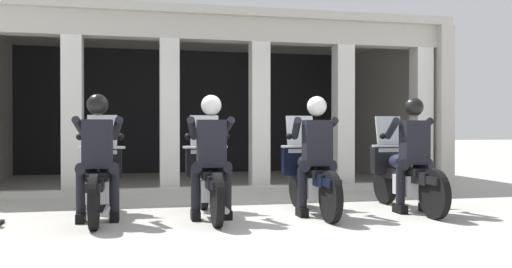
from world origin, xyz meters
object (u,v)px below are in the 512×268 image
object	(u,v)px
police_officer_far_left	(98,146)
motorcycle_center_right	(310,176)
motorcycle_far_left	(100,180)
motorcycle_far_right	(403,175)
police_officer_center_left	(211,146)
police_officer_center_right	(316,145)
police_officer_far_right	(413,145)
motorcycle_center_left	(209,178)

from	to	relation	value
police_officer_far_left	motorcycle_center_right	xyz separation A→B (m)	(2.79, 0.14, -0.44)
motorcycle_far_left	motorcycle_far_right	xyz separation A→B (m)	(4.19, -0.16, 0.00)
police_officer_far_left	motorcycle_far_right	size ratio (longest dim) A/B	0.78
police_officer_center_left	motorcycle_far_right	bearing A→B (deg)	-6.07
police_officer_center_right	police_officer_center_left	bearing A→B (deg)	167.57
police_officer_center_right	police_officer_far_right	distance (m)	1.40
police_officer_far_left	motorcycle_center_right	world-z (taller)	police_officer_far_left
police_officer_far_left	motorcycle_far_left	bearing A→B (deg)	73.30
police_officer_far_left	police_officer_center_left	world-z (taller)	same
police_officer_center_right	police_officer_far_right	size ratio (longest dim) A/B	1.00
motorcycle_center_right	police_officer_center_left	bearing A→B (deg)	179.09
motorcycle_center_left	police_officer_far_right	bearing A→B (deg)	-17.66
police_officer_far_right	motorcycle_far_left	bearing A→B (deg)	155.80
motorcycle_far_left	police_officer_far_right	xyz separation A→B (m)	(4.19, -0.44, 0.44)
motorcycle_far_left	motorcycle_far_right	bearing A→B (deg)	-18.63
motorcycle_far_left	police_officer_center_right	world-z (taller)	police_officer_center_right
police_officer_center_right	motorcycle_far_left	bearing A→B (deg)	160.08
motorcycle_far_left	motorcycle_center_right	bearing A→B (deg)	-19.42
police_officer_far_left	police_officer_far_right	xyz separation A→B (m)	(4.19, -0.16, 0.00)
motorcycle_far_right	police_officer_center_left	bearing A→B (deg)	166.73
motorcycle_center_left	motorcycle_center_right	world-z (taller)	same
motorcycle_center_right	police_officer_far_right	world-z (taller)	police_officer_far_right
motorcycle_center_left	police_officer_center_left	distance (m)	0.52
motorcycle_center_right	police_officer_far_right	distance (m)	1.49
police_officer_center_left	motorcycle_center_right	size ratio (longest dim) A/B	0.78
police_officer_far_left	police_officer_far_right	distance (m)	4.19
police_officer_center_left	police_officer_far_right	distance (m)	2.79
motorcycle_far_left	police_officer_far_left	world-z (taller)	police_officer_far_left
motorcycle_far_left	police_officer_far_left	bearing A→B (deg)	-106.70
motorcycle_center_left	police_officer_far_right	xyz separation A→B (m)	(2.79, -0.33, 0.44)
police_officer_center_right	motorcycle_far_right	world-z (taller)	police_officer_center_right
motorcycle_center_right	motorcycle_far_right	size ratio (longest dim) A/B	1.00
police_officer_far_right	police_officer_center_right	bearing A→B (deg)	161.23
police_officer_far_left	motorcycle_center_left	distance (m)	1.47
police_officer_center_left	police_officer_center_right	distance (m)	1.40
police_officer_far_right	motorcycle_center_right	bearing A→B (deg)	149.76
police_officer_center_left	motorcycle_center_right	bearing A→B (deg)	-0.66
police_officer_center_right	police_officer_far_right	bearing A→B (deg)	-11.81
police_officer_center_right	motorcycle_far_right	distance (m)	1.49
police_officer_center_left	police_officer_center_right	xyz separation A→B (m)	(1.40, -0.03, 0.00)
motorcycle_center_left	police_officer_center_right	bearing A→B (deg)	-23.62
motorcycle_far_right	police_officer_far_right	bearing A→B (deg)	-108.40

